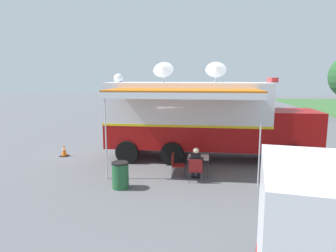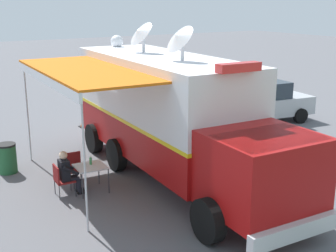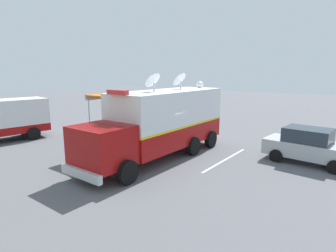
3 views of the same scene
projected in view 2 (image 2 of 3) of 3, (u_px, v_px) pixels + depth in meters
The scene contains 11 objects.
ground_plane at pixel (161, 168), 14.21m from camera, with size 100.00×100.00×0.00m, color #5B5B60.
lot_stripe at pixel (223, 146), 16.35m from camera, with size 0.12×4.80×0.01m, color silver.
command_truck at pixel (172, 113), 13.05m from camera, with size 5.15×9.60×4.53m.
folding_table at pixel (90, 168), 12.34m from camera, with size 0.84×0.84×0.73m.
water_bottle at pixel (91, 161), 12.42m from camera, with size 0.07×0.07×0.22m.
folding_chair_at_table at pixel (61, 178), 12.06m from camera, with size 0.50×0.50×0.87m.
folding_chair_beside_table at pixel (74, 165), 12.99m from camera, with size 0.50×0.50×0.87m.
seated_responder at pixel (68, 172), 12.11m from camera, with size 0.68×0.57×1.25m.
trash_bin at pixel (7, 158), 13.75m from camera, with size 0.57×0.57×0.91m.
traffic_cone at pixel (84, 120), 18.81m from camera, with size 0.36×0.36×0.58m.
car_behind_truck at pixel (263, 102), 19.48m from camera, with size 4.39×2.41×1.76m.
Camera 2 is at (6.92, 11.42, 5.05)m, focal length 48.64 mm.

